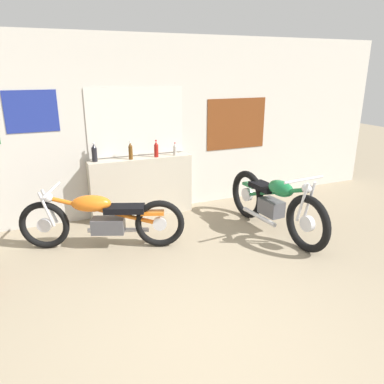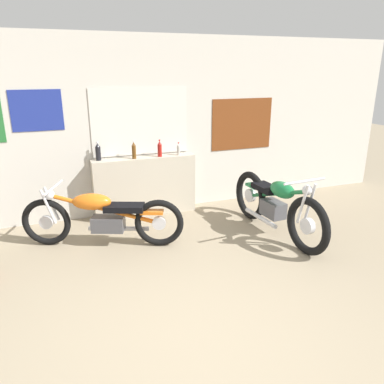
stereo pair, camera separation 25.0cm
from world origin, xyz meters
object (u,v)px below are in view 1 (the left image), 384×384
object	(u,v)px
bottle_center	(156,149)
bottle_right_center	(175,150)
bottle_leftmost	(94,153)
bottle_left_center	(131,151)
motorcycle_green	(274,204)
motorcycle_orange	(102,219)

from	to	relation	value
bottle_center	bottle_right_center	world-z (taller)	bottle_center
bottle_leftmost	bottle_left_center	distance (m)	0.54
bottle_leftmost	bottle_right_center	distance (m)	1.26
bottle_leftmost	motorcycle_green	bearing A→B (deg)	-32.85
motorcycle_orange	motorcycle_green	world-z (taller)	motorcycle_green
bottle_left_center	motorcycle_green	world-z (taller)	bottle_left_center
motorcycle_orange	motorcycle_green	distance (m)	2.42
bottle_leftmost	bottle_left_center	world-z (taller)	bottle_leftmost
bottle_left_center	bottle_right_center	bearing A→B (deg)	-0.43
motorcycle_green	bottle_center	bearing A→B (deg)	133.60
bottle_left_center	bottle_center	bearing A→B (deg)	-0.55
bottle_left_center	bottle_center	xyz separation A→B (m)	(0.41, -0.00, -0.01)
bottle_right_center	motorcycle_orange	xyz separation A→B (m)	(-1.37, -0.89, -0.64)
bottle_right_center	bottle_leftmost	bearing A→B (deg)	176.29
bottle_left_center	motorcycle_green	bearing A→B (deg)	-38.72
bottle_leftmost	bottle_left_center	xyz separation A→B (m)	(0.53, -0.08, -0.00)
bottle_right_center	motorcycle_orange	distance (m)	1.76
motorcycle_green	bottle_left_center	bearing A→B (deg)	141.28
bottle_leftmost	motorcycle_green	xyz separation A→B (m)	(2.26, -1.46, -0.64)
bottle_left_center	bottle_center	distance (m)	0.41
motorcycle_orange	motorcycle_green	size ratio (longest dim) A/B	0.98
bottle_center	bottle_leftmost	bearing A→B (deg)	175.15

